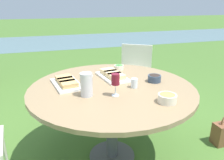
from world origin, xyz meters
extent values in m
plane|color=#446B2B|center=(0.00, 0.00, 0.00)|extent=(40.00, 40.00, 0.00)
cube|color=slate|center=(0.00, 7.02, 0.00)|extent=(40.00, 3.38, 0.01)
cylinder|color=#4C4C51|center=(0.00, 0.00, 0.01)|extent=(0.45, 0.45, 0.02)
cylinder|color=#4C4C51|center=(0.00, 0.00, 0.37)|extent=(0.11, 0.11, 0.70)
cylinder|color=#8C7251|center=(0.00, 0.00, 0.74)|extent=(1.47, 1.47, 0.03)
cube|color=beige|center=(0.61, 0.96, 0.45)|extent=(0.60, 0.59, 0.04)
cube|color=beige|center=(0.72, 1.13, 0.68)|extent=(0.39, 0.26, 0.42)
cylinder|color=beige|center=(0.35, 0.91, 0.22)|extent=(0.03, 0.03, 0.43)
cylinder|color=beige|center=(0.68, 0.70, 0.22)|extent=(0.03, 0.03, 0.43)
cylinder|color=beige|center=(0.55, 1.22, 0.22)|extent=(0.03, 0.03, 0.43)
cylinder|color=beige|center=(0.88, 1.01, 0.22)|extent=(0.03, 0.03, 0.43)
cylinder|color=beige|center=(-0.97, 0.07, 0.22)|extent=(0.03, 0.03, 0.43)
cylinder|color=silver|center=(-0.25, -0.14, 0.85)|extent=(0.10, 0.10, 0.19)
cone|color=silver|center=(-0.21, -0.14, 0.93)|extent=(0.02, 0.02, 0.02)
cylinder|color=silver|center=(-0.03, -0.21, 0.76)|extent=(0.06, 0.06, 0.01)
cylinder|color=silver|center=(-0.03, -0.21, 0.80)|extent=(0.01, 0.01, 0.09)
cylinder|color=maroon|center=(-0.03, -0.21, 0.89)|extent=(0.07, 0.07, 0.09)
cube|color=white|center=(0.07, 0.22, 0.76)|extent=(0.27, 0.42, 0.02)
cube|color=#E0C184|center=(0.08, 0.13, 0.79)|extent=(0.16, 0.16, 0.04)
cube|color=#E0C184|center=(0.07, 0.22, 0.79)|extent=(0.16, 0.16, 0.04)
cube|color=#E0C184|center=(0.06, 0.31, 0.79)|extent=(0.16, 0.16, 0.04)
cube|color=white|center=(-0.39, 0.15, 0.76)|extent=(0.27, 0.40, 0.02)
cube|color=tan|center=(-0.37, 0.06, 0.79)|extent=(0.16, 0.15, 0.04)
cube|color=tan|center=(-0.39, 0.15, 0.79)|extent=(0.16, 0.15, 0.04)
cube|color=tan|center=(-0.40, 0.23, 0.79)|extent=(0.16, 0.15, 0.04)
cylinder|color=beige|center=(0.30, -0.44, 0.78)|extent=(0.14, 0.14, 0.06)
cylinder|color=#E0C147|center=(0.30, -0.44, 0.80)|extent=(0.11, 0.11, 0.03)
cylinder|color=beige|center=(0.23, 0.47, 0.78)|extent=(0.10, 0.10, 0.05)
cylinder|color=#387533|center=(0.23, 0.47, 0.79)|extent=(0.08, 0.08, 0.02)
cylinder|color=#334256|center=(0.42, 0.00, 0.78)|extent=(0.12, 0.12, 0.06)
cylinder|color=#2D231E|center=(0.42, 0.00, 0.80)|extent=(0.10, 0.10, 0.03)
cylinder|color=silver|center=(0.18, -0.08, 0.79)|extent=(0.06, 0.06, 0.08)
camera|label=1|loc=(-0.53, -1.74, 1.47)|focal=35.00mm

